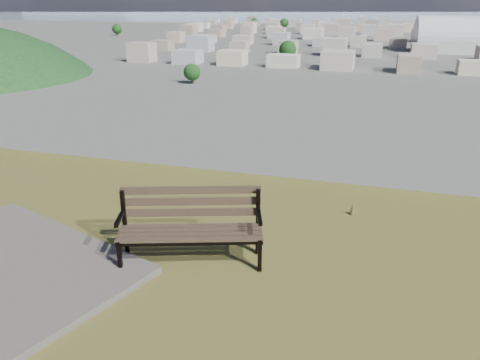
% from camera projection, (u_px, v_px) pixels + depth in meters
% --- Properties ---
extents(park_bench, '(1.71, 1.01, 0.86)m').
position_uv_depth(park_bench, '(191.00, 223.00, 5.39)').
color(park_bench, '#483B29').
rests_on(park_bench, hilltop_mesa).
extents(grass_tufts, '(12.49, 7.38, 0.28)m').
position_uv_depth(grass_tufts, '(29.00, 340.00, 4.08)').
color(grass_tufts, brown).
rests_on(grass_tufts, hilltop_mesa).
extents(arena, '(61.11, 29.54, 25.06)m').
position_uv_depth(arena, '(472.00, 41.00, 254.01)').
color(arena, beige).
rests_on(arena, ground).
extents(city_blocks, '(395.00, 361.00, 7.00)m').
position_uv_depth(city_blocks, '(381.00, 31.00, 364.75)').
color(city_blocks, '#BDB4A6').
rests_on(city_blocks, ground).
extents(city_trees, '(406.52, 387.20, 9.98)m').
position_uv_depth(city_trees, '(337.00, 36.00, 303.81)').
color(city_trees, '#36251B').
rests_on(city_trees, ground).
extents(bay_water, '(2400.00, 700.00, 0.12)m').
position_uv_depth(bay_water, '(384.00, 15.00, 817.75)').
color(bay_water, '#9BAFC5').
rests_on(bay_water, ground).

